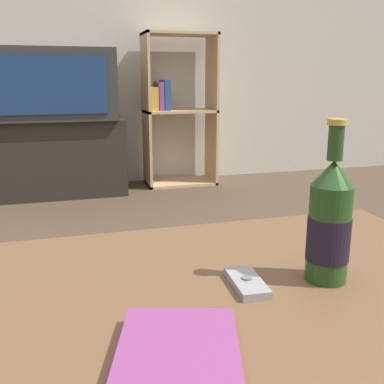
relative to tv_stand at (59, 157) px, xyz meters
The scene contains 8 objects.
back_wall 1.11m from the tv_stand, 46.07° to the left, with size 8.00×0.05×2.60m.
coffee_table 2.75m from the tv_stand, 84.17° to the right, with size 1.06×0.84×0.47m.
tv_stand is the anchor object (origin of this frame).
television 0.51m from the tv_stand, 90.00° to the right, with size 0.82×0.52×0.48m.
bookshelf 0.95m from the tv_stand, ahead, with size 0.54×0.30×1.15m.
beer_bottle 2.73m from the tv_stand, 79.99° to the right, with size 0.08×0.08×0.29m.
cell_phone 2.69m from the tv_stand, 83.03° to the right, with size 0.06×0.12×0.02m.
table_book 2.86m from the tv_stand, 86.91° to the right, with size 0.21×0.25×0.02m.
Camera 1 is at (-0.24, -0.59, 0.82)m, focal length 42.00 mm.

